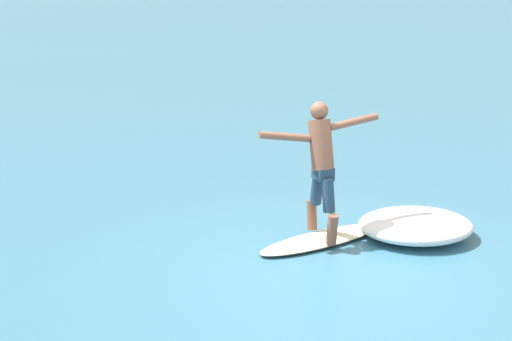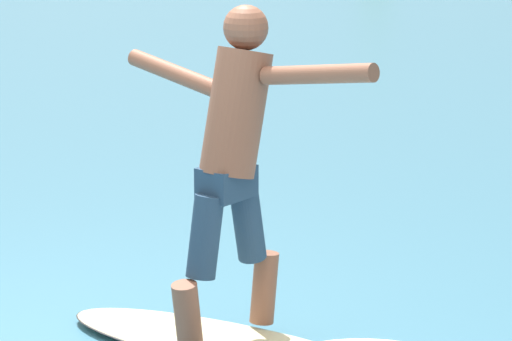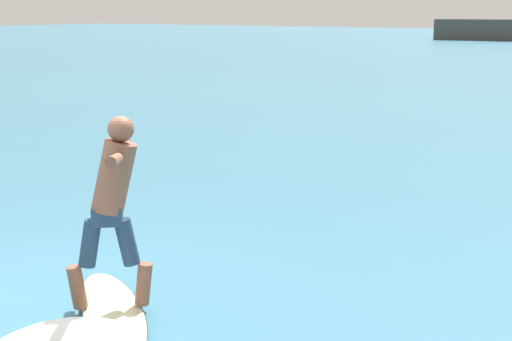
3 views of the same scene
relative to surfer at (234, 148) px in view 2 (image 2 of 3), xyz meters
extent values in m
cone|color=black|center=(-0.67, 0.42, -1.15)|extent=(0.07, 0.07, 0.14)
cone|color=black|center=(-0.48, 0.46, -1.15)|extent=(0.07, 0.07, 0.14)
cylinder|color=brown|center=(0.18, 0.15, -0.81)|extent=(0.22, 0.21, 0.40)
cylinder|color=navy|center=(0.08, 0.06, -0.41)|extent=(0.27, 0.26, 0.44)
cylinder|color=brown|center=(-0.27, -0.23, -0.81)|extent=(0.22, 0.21, 0.40)
cylinder|color=navy|center=(-0.17, -0.14, -0.41)|extent=(0.27, 0.26, 0.44)
cube|color=navy|center=(-0.05, -0.04, -0.16)|extent=(0.33, 0.32, 0.16)
cylinder|color=brown|center=(0.01, 0.01, 0.18)|extent=(0.50, 0.49, 0.67)
sphere|color=brown|center=(0.07, 0.06, 0.60)|extent=(0.23, 0.23, 0.23)
cylinder|color=brown|center=(-0.25, 0.40, 0.31)|extent=(0.50, 0.57, 0.20)
cylinder|color=brown|center=(0.35, -0.31, 0.42)|extent=(0.50, 0.57, 0.20)
camera|label=1|loc=(-8.35, -2.08, 2.23)|focal=50.00mm
camera|label=2|loc=(-0.76, -5.82, 1.49)|focal=85.00mm
camera|label=3|loc=(4.32, -4.30, 1.58)|focal=50.00mm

